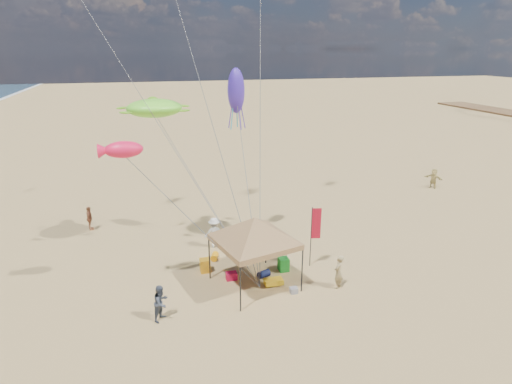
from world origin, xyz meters
TOP-DOWN VIEW (x-y plane):
  - ground at (0.00, 0.00)m, footprint 280.00×280.00m
  - canopy_tent at (-0.67, 0.87)m, footprint 6.36×6.36m
  - feather_flag at (2.81, 1.88)m, footprint 0.50×0.14m
  - cooler_red at (-1.64, 1.64)m, footprint 0.54×0.38m
  - cooler_blue at (1.41, 3.96)m, footprint 0.54×0.38m
  - bag_navy at (-0.03, 1.43)m, footprint 0.69×0.54m
  - bag_orange at (-2.07, 3.96)m, footprint 0.54×0.69m
  - chair_green at (1.15, 1.82)m, footprint 0.50×0.50m
  - chair_yellow at (-2.77, 2.78)m, footprint 0.50×0.50m
  - crate_grey at (0.91, -0.35)m, footprint 0.34×0.30m
  - beach_cart at (0.20, 0.57)m, footprint 0.90×0.50m
  - person_near_a at (3.11, -0.45)m, footprint 0.73×0.71m
  - person_near_b at (-5.16, -0.78)m, footprint 0.96×0.98m
  - person_near_c at (-1.79, 5.50)m, footprint 1.21×0.77m
  - person_far_a at (-8.92, 10.02)m, footprint 0.46×0.95m
  - person_far_c at (17.49, 11.66)m, footprint 1.23×1.53m
  - turtle_kite at (-4.58, 6.28)m, footprint 3.46×3.09m
  - fish_kite at (-6.14, 1.73)m, footprint 1.80×1.37m
  - squid_kite at (-0.22, 6.25)m, footprint 0.94×0.94m

SIDE VIEW (x-z plane):
  - ground at x=0.00m, z-range 0.00..0.00m
  - crate_grey at x=0.91m, z-range 0.00..0.28m
  - bag_navy at x=-0.03m, z-range 0.00..0.36m
  - bag_orange at x=-2.07m, z-range 0.00..0.36m
  - cooler_red at x=-1.64m, z-range 0.00..0.38m
  - cooler_blue at x=1.41m, z-range 0.00..0.38m
  - beach_cart at x=0.20m, z-range 0.08..0.32m
  - chair_green at x=1.15m, z-range 0.00..0.70m
  - chair_yellow at x=-2.77m, z-range 0.00..0.70m
  - person_far_a at x=-8.92m, z-range 0.00..1.56m
  - person_near_b at x=-5.16m, z-range 0.00..1.60m
  - person_far_c at x=17.49m, z-range 0.00..1.63m
  - person_near_a at x=3.11m, z-range 0.00..1.69m
  - person_near_c at x=-1.79m, z-range 0.00..1.79m
  - feather_flag at x=2.81m, z-range 0.54..3.85m
  - canopy_tent at x=-0.67m, z-range 1.35..5.40m
  - fish_kite at x=-6.14m, z-range 6.49..7.21m
  - turtle_kite at x=-4.58m, z-range 7.47..8.43m
  - squid_kite at x=-0.22m, z-range 7.52..9.94m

